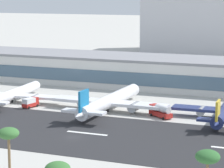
{
  "coord_description": "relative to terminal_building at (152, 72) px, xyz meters",
  "views": [
    {
      "loc": [
        60.14,
        -123.25,
        38.41
      ],
      "look_at": [
        -4.43,
        39.3,
        7.79
      ],
      "focal_mm": 85.11,
      "sensor_mm": 36.0,
      "label": 1
    }
  ],
  "objects": [
    {
      "name": "terminal_building",
      "position": [
        0.0,
        0.0,
        0.0
      ],
      "size": [
        194.02,
        27.95,
        12.14
      ],
      "color": "silver",
      "rests_on": "ground_plane"
    },
    {
      "name": "service_fuel_truck_2",
      "position": [
        18.6,
        -51.05,
        -4.05
      ],
      "size": [
        8.48,
        6.95,
        3.95
      ],
      "rotation": [
        0.0,
        0.0,
        2.54
      ],
      "color": "#B2231E",
      "rests_on": "ground_plane"
    },
    {
      "name": "palm_tree_1",
      "position": [
        45.93,
        -114.29,
        3.16
      ],
      "size": [
        4.47,
        4.47,
        10.66
      ],
      "color": "brown",
      "rests_on": "ground_plane"
    },
    {
      "name": "palm_tree_0",
      "position": [
        7.42,
        -118.53,
        4.45
      ],
      "size": [
        4.23,
        4.23,
        12.09
      ],
      "color": "brown",
      "rests_on": "ground_plane"
    },
    {
      "name": "airliner_navy_tail_gate_0",
      "position": [
        -36.07,
        -48.6,
        -3.37
      ],
      "size": [
        37.03,
        40.67,
        8.49
      ],
      "rotation": [
        0.0,
        0.0,
        1.65
      ],
      "color": "white",
      "rests_on": "ground_plane"
    },
    {
      "name": "runway_centreline_dash_4",
      "position": [
        5.25,
        -76.49,
        -5.99
      ],
      "size": [
        12.0,
        1.2,
        0.01
      ],
      "primitive_type": "cube",
      "color": "white",
      "rests_on": "runway_strip"
    },
    {
      "name": "ground_plane",
      "position": [
        3.41,
        -81.47,
        -6.08
      ],
      "size": [
        1400.0,
        1400.0,
        0.0
      ],
      "primitive_type": "plane",
      "color": "#B2AFA8"
    },
    {
      "name": "airliner_blue_tail_gate_1",
      "position": [
        0.58,
        -49.63,
        -2.84
      ],
      "size": [
        39.16,
        48.6,
        10.14
      ],
      "rotation": [
        0.0,
        0.0,
        1.55
      ],
      "color": "silver",
      "rests_on": "ground_plane"
    },
    {
      "name": "service_box_truck_1",
      "position": [
        -25.97,
        -53.39,
        -4.29
      ],
      "size": [
        3.61,
        6.35,
        3.25
      ],
      "rotation": [
        0.0,
        0.0,
        1.38
      ],
      "color": "#B2231E",
      "rests_on": "ground_plane"
    },
    {
      "name": "runway_strip",
      "position": [
        3.41,
        -76.49,
        -6.04
      ],
      "size": [
        800.0,
        40.9,
        0.08
      ],
      "primitive_type": "cube",
      "color": "#262628",
      "rests_on": "ground_plane"
    }
  ]
}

